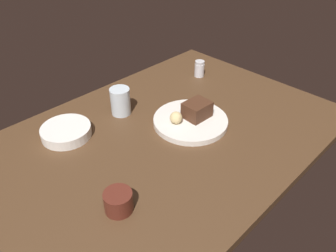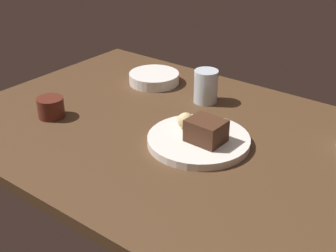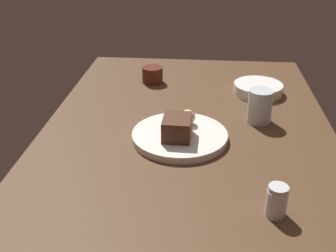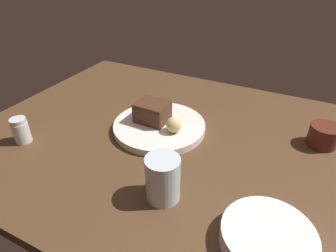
# 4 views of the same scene
# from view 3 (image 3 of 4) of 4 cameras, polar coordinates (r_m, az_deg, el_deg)

# --- Properties ---
(dining_table) EXTENTS (1.20, 0.84, 0.03)m
(dining_table) POSITION_cam_3_polar(r_m,az_deg,el_deg) (1.24, 2.76, -0.27)
(dining_table) COLOR #4C331E
(dining_table) RESTS_ON ground
(dessert_plate) EXTENTS (0.26, 0.26, 0.02)m
(dessert_plate) POSITION_cam_3_polar(r_m,az_deg,el_deg) (1.14, 1.62, -1.38)
(dessert_plate) COLOR white
(dessert_plate) RESTS_ON dining_table
(chocolate_cake_slice) EXTENTS (0.09, 0.08, 0.06)m
(chocolate_cake_slice) POSITION_cam_3_polar(r_m,az_deg,el_deg) (1.10, 1.24, -0.22)
(chocolate_cake_slice) COLOR #472819
(chocolate_cake_slice) RESTS_ON dessert_plate
(bread_roll) EXTENTS (0.04, 0.04, 0.04)m
(bread_roll) POSITION_cam_3_polar(r_m,az_deg,el_deg) (1.17, 2.94, 1.22)
(bread_roll) COLOR #DBC184
(bread_roll) RESTS_ON dessert_plate
(salt_shaker) EXTENTS (0.04, 0.04, 0.07)m
(salt_shaker) POSITION_cam_3_polar(r_m,az_deg,el_deg) (0.89, 14.75, -9.96)
(salt_shaker) COLOR silver
(salt_shaker) RESTS_ON dining_table
(water_glass) EXTENTS (0.07, 0.07, 0.10)m
(water_glass) POSITION_cam_3_polar(r_m,az_deg,el_deg) (1.25, 12.53, 2.69)
(water_glass) COLOR silver
(water_glass) RESTS_ON dining_table
(side_bowl) EXTENTS (0.17, 0.17, 0.04)m
(side_bowl) POSITION_cam_3_polar(r_m,az_deg,el_deg) (1.46, 12.29, 5.05)
(side_bowl) COLOR white
(side_bowl) RESTS_ON dining_table
(coffee_cup) EXTENTS (0.08, 0.08, 0.06)m
(coffee_cup) POSITION_cam_3_polar(r_m,az_deg,el_deg) (1.53, -2.15, 7.07)
(coffee_cup) COLOR #562319
(coffee_cup) RESTS_ON dining_table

